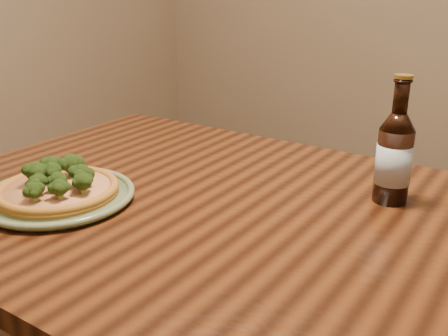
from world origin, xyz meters
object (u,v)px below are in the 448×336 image
Objects in this scene: table at (292,270)px; plate at (59,196)px; pizza at (58,187)px; beer_bottle at (394,156)px.

plate is at bearing -159.62° from table.
table is 0.49m from pizza.
pizza is at bearing -149.72° from beer_bottle.
pizza is 0.95× the size of beer_bottle.
table is at bearing 20.38° from plate.
table is 0.48m from plate.
plate is (-0.44, -0.16, 0.10)m from table.
plate is 1.19× the size of beer_bottle.
beer_bottle is at bearing 33.80° from pizza.
beer_bottle is at bearing 62.05° from table.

